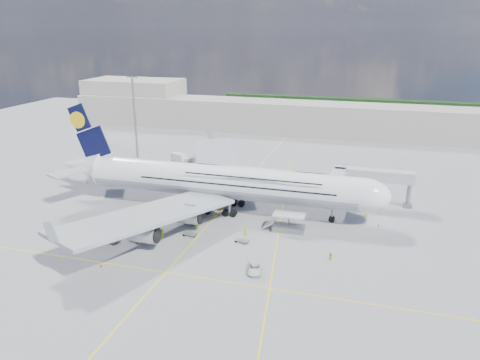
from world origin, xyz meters
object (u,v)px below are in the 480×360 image
(crew_nose, at_px, (367,213))
(crew_van, at_px, (246,231))
(light_mast, at_px, (135,116))
(cone_wing_right_inner, at_px, (115,235))
(service_van, at_px, (255,268))
(cone_wing_right_outer, at_px, (101,266))
(dolly_nose_near, at_px, (190,234))
(dolly_row_c, at_px, (192,219))
(dolly_nose_far, at_px, (242,241))
(jet_bridge, at_px, (359,178))
(crew_wing, at_px, (163,234))
(dolly_back, at_px, (100,229))
(cone_wing_left_outer, at_px, (199,169))
(cone_nose, at_px, (379,225))
(cargo_loader, at_px, (288,225))
(cone_wing_left_inner, at_px, (217,194))
(dolly_row_a, at_px, (105,227))
(cone_tail, at_px, (87,183))
(baggage_tug, at_px, (137,237))
(crew_loader, at_px, (331,257))
(dolly_row_b, at_px, (111,239))
(catering_truck_outer, at_px, (181,160))
(crew_tug, at_px, (196,226))
(catering_truck_inner, at_px, (221,188))
(airliner, at_px, (222,181))

(crew_nose, bearing_deg, crew_van, -172.91)
(light_mast, distance_m, cone_wing_right_inner, 61.16)
(service_van, xyz_separation_m, cone_wing_right_outer, (-26.25, -5.93, -0.37))
(dolly_nose_near, bearing_deg, dolly_row_c, 118.39)
(dolly_nose_far, xyz_separation_m, crew_van, (-0.16, 3.28, 0.64))
(jet_bridge, height_order, crew_wing, jet_bridge)
(light_mast, distance_m, dolly_back, 59.11)
(light_mast, bearing_deg, cone_wing_left_outer, -16.37)
(dolly_nose_far, distance_m, cone_wing_right_inner, 25.60)
(cone_nose, bearing_deg, jet_bridge, 115.21)
(crew_nose, bearing_deg, service_van, -148.68)
(jet_bridge, xyz_separation_m, cone_wing_right_outer, (-41.47, -42.35, -6.57))
(service_van, bearing_deg, crew_wing, 149.18)
(dolly_nose_near, height_order, service_van, service_van)
(crew_nose, bearing_deg, cone_wing_right_outer, -169.02)
(cone_wing_left_outer, bearing_deg, crew_wing, -77.77)
(cargo_loader, height_order, cone_wing_left_outer, cargo_loader)
(light_mast, distance_m, cone_wing_left_inner, 46.09)
(crew_nose, bearing_deg, cone_nose, -87.71)
(dolly_row_a, distance_m, cone_tail, 33.81)
(light_mast, height_order, cone_wing_right_outer, light_mast)
(jet_bridge, distance_m, dolly_row_a, 57.10)
(baggage_tug, distance_m, crew_nose, 49.55)
(dolly_nose_near, relative_size, crew_loader, 1.81)
(dolly_back, xyz_separation_m, dolly_nose_near, (18.08, 3.96, -0.68))
(dolly_row_b, relative_size, catering_truck_outer, 0.54)
(cone_wing_right_inner, bearing_deg, crew_wing, 11.62)
(light_mast, height_order, crew_van, light_mast)
(dolly_nose_near, height_order, crew_tug, crew_tug)
(crew_van, bearing_deg, cone_wing_left_inner, -3.16)
(dolly_row_c, relative_size, crew_loader, 2.05)
(jet_bridge, xyz_separation_m, catering_truck_inner, (-33.12, -1.22, -5.11))
(jet_bridge, bearing_deg, cargo_loader, -125.75)
(cone_nose, bearing_deg, cone_wing_right_outer, -145.51)
(crew_nose, bearing_deg, cargo_loader, -170.68)
(airliner, distance_m, dolly_nose_far, 18.68)
(airliner, distance_m, dolly_row_b, 27.58)
(airliner, height_order, baggage_tug, airliner)
(cone_tail, bearing_deg, cone_wing_right_outer, -53.68)
(crew_wing, xyz_separation_m, cone_tail, (-34.03, 25.32, -0.74))
(dolly_row_a, height_order, dolly_nose_far, dolly_row_a)
(crew_tug, bearing_deg, light_mast, 106.94)
(baggage_tug, height_order, crew_tug, baggage_tug)
(jet_bridge, xyz_separation_m, dolly_back, (-49.40, -30.06, -5.86))
(dolly_row_a, bearing_deg, cargo_loader, 22.53)
(light_mast, height_order, crew_loader, light_mast)
(jet_bridge, bearing_deg, dolly_nose_near, -140.20)
(catering_truck_inner, height_order, crew_loader, catering_truck_inner)
(cone_wing_right_inner, bearing_deg, crew_van, 17.73)
(crew_nose, distance_m, cone_wing_right_inner, 53.92)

